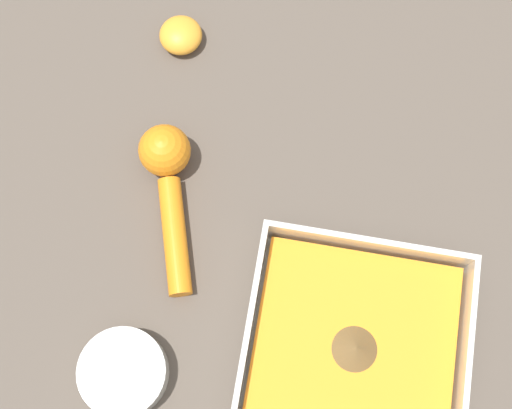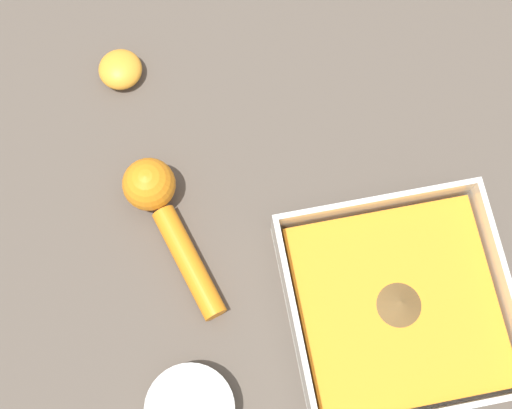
{
  "view_description": "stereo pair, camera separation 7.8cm",
  "coord_description": "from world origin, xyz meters",
  "px_view_note": "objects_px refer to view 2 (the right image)",
  "views": [
    {
      "loc": [
        0.05,
        -0.06,
        0.78
      ],
      "look_at": [
        -0.17,
        -0.09,
        0.03
      ],
      "focal_mm": 50.0,
      "sensor_mm": 36.0,
      "label": 1
    },
    {
      "loc": [
        0.04,
        -0.14,
        0.78
      ],
      "look_at": [
        -0.17,
        -0.09,
        0.03
      ],
      "focal_mm": 50.0,
      "sensor_mm": 36.0,
      "label": 2
    }
  ],
  "objects_px": {
    "square_dish": "(396,307)",
    "lemon_squeezer": "(161,207)",
    "lemon_half": "(120,69)",
    "spice_bowl": "(191,409)"
  },
  "relations": [
    {
      "from": "spice_bowl",
      "to": "lemon_squeezer",
      "type": "distance_m",
      "value": 0.22
    },
    {
      "from": "spice_bowl",
      "to": "lemon_half",
      "type": "distance_m",
      "value": 0.4
    },
    {
      "from": "lemon_squeezer",
      "to": "square_dish",
      "type": "bearing_deg",
      "value": -141.32
    },
    {
      "from": "lemon_squeezer",
      "to": "lemon_half",
      "type": "distance_m",
      "value": 0.18
    },
    {
      "from": "square_dish",
      "to": "lemon_squeezer",
      "type": "distance_m",
      "value": 0.28
    },
    {
      "from": "square_dish",
      "to": "lemon_squeezer",
      "type": "relative_size",
      "value": 1.21
    },
    {
      "from": "square_dish",
      "to": "lemon_half",
      "type": "xyz_separation_m",
      "value": [
        -0.34,
        -0.25,
        -0.01
      ]
    },
    {
      "from": "square_dish",
      "to": "lemon_squeezer",
      "type": "height_order",
      "value": "square_dish"
    },
    {
      "from": "square_dish",
      "to": "lemon_squeezer",
      "type": "xyz_separation_m",
      "value": [
        -0.16,
        -0.23,
        0.0
      ]
    },
    {
      "from": "square_dish",
      "to": "spice_bowl",
      "type": "relative_size",
      "value": 2.47
    }
  ]
}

